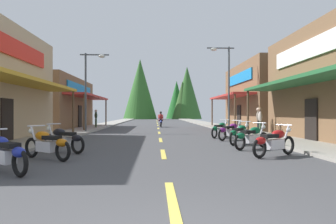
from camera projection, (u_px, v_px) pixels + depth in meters
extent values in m
cube|color=#424244|center=(158.00, 128.00, 28.52)|extent=(9.70, 81.32, 0.10)
cube|color=#9E9991|center=(94.00, 127.00, 28.26)|extent=(2.40, 81.32, 0.12)
cube|color=gray|center=(221.00, 127.00, 28.77)|extent=(2.40, 81.32, 0.12)
cube|color=#E0C64C|center=(172.00, 200.00, 4.88)|extent=(0.16, 2.40, 0.01)
cube|color=#E0C64C|center=(163.00, 154.00, 10.33)|extent=(0.16, 2.40, 0.01)
cube|color=#E0C64C|center=(161.00, 140.00, 15.64)|extent=(0.16, 2.40, 0.01)
cube|color=#E0C64C|center=(159.00, 133.00, 21.25)|extent=(0.16, 2.40, 0.01)
cube|color=#E0C64C|center=(158.00, 128.00, 27.14)|extent=(0.16, 2.40, 0.01)
cube|color=#E0C64C|center=(158.00, 125.00, 33.79)|extent=(0.16, 2.40, 0.01)
cube|color=#E0C64C|center=(157.00, 124.00, 39.30)|extent=(0.16, 2.40, 0.01)
cube|color=#E0C64C|center=(157.00, 122.00, 44.53)|extent=(0.16, 2.40, 0.01)
cube|color=#E0C64C|center=(157.00, 121.00, 50.25)|extent=(0.16, 2.40, 0.01)
cube|color=#E0C64C|center=(157.00, 120.00, 55.58)|extent=(0.16, 2.40, 0.01)
cube|color=gold|center=(26.00, 81.00, 14.03)|extent=(1.80, 11.39, 0.16)
cylinder|color=brown|center=(73.00, 113.00, 19.54)|extent=(0.14, 0.14, 2.82)
cube|color=red|center=(8.00, 45.00, 14.00)|extent=(0.10, 8.86, 0.90)
cube|color=black|center=(7.00, 121.00, 13.99)|extent=(0.08, 1.10, 2.10)
cube|color=brown|center=(30.00, 103.00, 27.29)|extent=(8.86, 11.52, 4.58)
cube|color=#B72D28|center=(89.00, 97.00, 27.52)|extent=(1.80, 10.37, 0.16)
cylinder|color=brown|center=(84.00, 113.00, 22.57)|extent=(0.14, 0.14, 2.82)
cylinder|color=brown|center=(106.00, 113.00, 32.53)|extent=(0.14, 0.14, 2.82)
cube|color=#197FCC|center=(80.00, 89.00, 27.49)|extent=(0.10, 8.07, 0.90)
cube|color=black|center=(80.00, 117.00, 27.48)|extent=(0.08, 1.10, 2.10)
cube|color=#236033|center=(294.00, 82.00, 14.32)|extent=(1.80, 10.05, 0.16)
cylinder|color=brown|center=(248.00, 113.00, 19.11)|extent=(0.14, 0.14, 2.82)
cube|color=white|center=(311.00, 48.00, 14.36)|extent=(0.10, 7.82, 0.90)
cube|color=black|center=(311.00, 121.00, 14.36)|extent=(0.08, 1.10, 2.10)
cube|color=brown|center=(280.00, 97.00, 26.93)|extent=(7.38, 10.43, 5.78)
cube|color=#B72D28|center=(229.00, 96.00, 26.73)|extent=(1.80, 9.39, 0.16)
cylinder|color=brown|center=(235.00, 113.00, 22.21)|extent=(0.14, 0.14, 2.82)
cylinder|color=brown|center=(212.00, 113.00, 31.19)|extent=(0.14, 0.14, 2.82)
cube|color=#197FCC|center=(239.00, 78.00, 26.77)|extent=(0.10, 7.30, 0.90)
cube|color=black|center=(239.00, 117.00, 26.77)|extent=(0.08, 1.10, 2.10)
cylinder|color=#474C51|center=(86.00, 93.00, 21.31)|extent=(0.14, 0.14, 5.68)
cylinder|color=#474C51|center=(95.00, 55.00, 21.34)|extent=(2.06, 0.10, 0.10)
ellipsoid|color=silver|center=(102.00, 56.00, 21.36)|extent=(0.50, 0.30, 0.24)
cylinder|color=#474C51|center=(229.00, 89.00, 22.43)|extent=(0.14, 0.14, 6.39)
cylinder|color=#474C51|center=(221.00, 48.00, 22.41)|extent=(2.06, 0.10, 0.10)
ellipsoid|color=silver|center=(214.00, 49.00, 22.39)|extent=(0.50, 0.30, 0.24)
torus|color=black|center=(288.00, 145.00, 10.20)|extent=(0.60, 0.42, 0.64)
torus|color=black|center=(260.00, 148.00, 9.35)|extent=(0.60, 0.42, 0.64)
cube|color=silver|center=(274.00, 144.00, 9.77)|extent=(0.74, 0.61, 0.32)
ellipsoid|color=#A51414|center=(278.00, 134.00, 9.89)|extent=(0.64, 0.57, 0.28)
cube|color=black|center=(270.00, 136.00, 9.63)|extent=(0.66, 0.55, 0.12)
ellipsoid|color=#A51414|center=(261.00, 141.00, 9.38)|extent=(0.50, 0.44, 0.24)
cylinder|color=silver|center=(286.00, 136.00, 10.12)|extent=(0.35, 0.25, 0.71)
cylinder|color=silver|center=(284.00, 125.00, 10.06)|extent=(0.35, 0.53, 0.04)
sphere|color=white|center=(289.00, 130.00, 10.22)|extent=(0.16, 0.16, 0.16)
torus|color=black|center=(263.00, 140.00, 12.25)|extent=(0.58, 0.46, 0.64)
torus|color=black|center=(240.00, 142.00, 11.32)|extent=(0.58, 0.46, 0.64)
cube|color=silver|center=(252.00, 139.00, 11.79)|extent=(0.73, 0.64, 0.32)
ellipsoid|color=#0C5933|center=(255.00, 131.00, 11.91)|extent=(0.64, 0.59, 0.28)
cube|color=black|center=(248.00, 132.00, 11.63)|extent=(0.65, 0.58, 0.12)
ellipsoid|color=#0C5933|center=(241.00, 136.00, 11.35)|extent=(0.50, 0.45, 0.24)
cylinder|color=silver|center=(261.00, 132.00, 12.17)|extent=(0.34, 0.27, 0.71)
cylinder|color=silver|center=(259.00, 123.00, 12.10)|extent=(0.39, 0.51, 0.04)
sphere|color=white|center=(263.00, 127.00, 12.27)|extent=(0.16, 0.16, 0.16)
torus|color=black|center=(247.00, 136.00, 14.18)|extent=(0.49, 0.56, 0.64)
torus|color=black|center=(233.00, 138.00, 12.98)|extent=(0.49, 0.56, 0.64)
cube|color=silver|center=(240.00, 135.00, 13.58)|extent=(0.66, 0.72, 0.32)
ellipsoid|color=#0C5933|center=(242.00, 128.00, 13.74)|extent=(0.60, 0.64, 0.28)
cube|color=black|center=(238.00, 129.00, 13.38)|extent=(0.60, 0.64, 0.12)
ellipsoid|color=#0C5933|center=(234.00, 133.00, 13.02)|extent=(0.47, 0.49, 0.24)
cylinder|color=silver|center=(246.00, 129.00, 14.07)|extent=(0.28, 0.32, 0.71)
cylinder|color=silver|center=(245.00, 121.00, 13.98)|extent=(0.49, 0.41, 0.04)
sphere|color=white|center=(247.00, 125.00, 14.20)|extent=(0.16, 0.16, 0.16)
torus|color=black|center=(240.00, 133.00, 16.14)|extent=(0.56, 0.48, 0.64)
torus|color=black|center=(222.00, 135.00, 15.14)|extent=(0.56, 0.48, 0.64)
cube|color=silver|center=(231.00, 132.00, 15.64)|extent=(0.72, 0.66, 0.32)
ellipsoid|color=#721972|center=(233.00, 126.00, 15.77)|extent=(0.64, 0.60, 0.28)
cube|color=black|center=(228.00, 127.00, 15.47)|extent=(0.64, 0.60, 0.12)
ellipsoid|color=#721972|center=(223.00, 130.00, 15.17)|extent=(0.49, 0.46, 0.24)
cylinder|color=silver|center=(238.00, 127.00, 16.05)|extent=(0.32, 0.28, 0.71)
cylinder|color=silver|center=(237.00, 120.00, 15.97)|extent=(0.41, 0.49, 0.04)
sphere|color=white|center=(240.00, 123.00, 16.16)|extent=(0.16, 0.16, 0.16)
torus|color=black|center=(226.00, 131.00, 17.81)|extent=(0.48, 0.56, 0.64)
torus|color=black|center=(214.00, 133.00, 16.60)|extent=(0.48, 0.56, 0.64)
cube|color=silver|center=(221.00, 131.00, 17.20)|extent=(0.66, 0.72, 0.32)
ellipsoid|color=#0C5933|center=(222.00, 125.00, 17.36)|extent=(0.60, 0.64, 0.28)
cube|color=black|center=(219.00, 126.00, 17.00)|extent=(0.60, 0.64, 0.12)
ellipsoid|color=#0C5933|center=(215.00, 129.00, 16.64)|extent=(0.46, 0.49, 0.24)
cylinder|color=silver|center=(225.00, 126.00, 17.70)|extent=(0.28, 0.33, 0.71)
cylinder|color=silver|center=(224.00, 120.00, 17.61)|extent=(0.49, 0.41, 0.04)
sphere|color=white|center=(226.00, 122.00, 17.83)|extent=(0.16, 0.16, 0.16)
torus|color=black|center=(20.00, 163.00, 6.62)|extent=(0.56, 0.48, 0.64)
cube|color=silver|center=(4.00, 156.00, 7.07)|extent=(0.72, 0.66, 0.32)
ellipsoid|color=navy|center=(0.00, 142.00, 7.19)|extent=(0.64, 0.60, 0.28)
cube|color=black|center=(9.00, 145.00, 6.92)|extent=(0.64, 0.60, 0.12)
ellipsoid|color=navy|center=(19.00, 152.00, 6.65)|extent=(0.49, 0.46, 0.24)
torus|color=black|center=(32.00, 148.00, 9.51)|extent=(0.58, 0.44, 0.64)
torus|color=black|center=(63.00, 151.00, 8.71)|extent=(0.58, 0.44, 0.64)
cube|color=silver|center=(47.00, 146.00, 9.11)|extent=(0.74, 0.63, 0.32)
ellipsoid|color=#BF660C|center=(42.00, 136.00, 9.22)|extent=(0.64, 0.58, 0.28)
cube|color=black|center=(52.00, 138.00, 8.98)|extent=(0.65, 0.57, 0.12)
ellipsoid|color=#BF660C|center=(62.00, 143.00, 8.74)|extent=(0.50, 0.45, 0.24)
cylinder|color=silver|center=(34.00, 137.00, 9.44)|extent=(0.34, 0.26, 0.71)
cylinder|color=silver|center=(36.00, 126.00, 9.38)|extent=(0.37, 0.52, 0.04)
sphere|color=white|center=(31.00, 131.00, 9.53)|extent=(0.16, 0.16, 0.16)
torus|color=black|center=(49.00, 143.00, 11.12)|extent=(0.59, 0.43, 0.64)
torus|color=black|center=(78.00, 145.00, 10.35)|extent=(0.59, 0.43, 0.64)
cube|color=silver|center=(63.00, 141.00, 10.74)|extent=(0.74, 0.62, 0.32)
ellipsoid|color=black|center=(59.00, 132.00, 10.84)|extent=(0.64, 0.57, 0.28)
cube|color=black|center=(68.00, 134.00, 10.61)|extent=(0.66, 0.56, 0.12)
ellipsoid|color=black|center=(77.00, 138.00, 10.38)|extent=(0.50, 0.44, 0.24)
cylinder|color=silver|center=(52.00, 134.00, 11.05)|extent=(0.34, 0.25, 0.71)
cylinder|color=silver|center=(54.00, 124.00, 10.99)|extent=(0.36, 0.52, 0.04)
sphere|color=white|center=(49.00, 128.00, 11.14)|extent=(0.16, 0.16, 0.16)
torus|color=black|center=(160.00, 124.00, 30.55)|extent=(0.11, 0.64, 0.64)
torus|color=black|center=(161.00, 124.00, 29.05)|extent=(0.11, 0.64, 0.64)
cube|color=silver|center=(161.00, 123.00, 29.80)|extent=(0.29, 0.71, 0.32)
ellipsoid|color=navy|center=(161.00, 120.00, 30.00)|extent=(0.33, 0.57, 0.28)
cube|color=black|center=(161.00, 120.00, 29.55)|extent=(0.29, 0.61, 0.12)
ellipsoid|color=navy|center=(161.00, 122.00, 29.10)|extent=(0.25, 0.44, 0.24)
cylinder|color=silver|center=(160.00, 120.00, 30.42)|extent=(0.07, 0.37, 0.71)
cylinder|color=silver|center=(160.00, 117.00, 30.30)|extent=(0.60, 0.05, 0.04)
sphere|color=white|center=(160.00, 118.00, 30.58)|extent=(0.16, 0.16, 0.16)
ellipsoid|color=maroon|center=(161.00, 117.00, 29.65)|extent=(0.39, 0.39, 0.64)
sphere|color=black|center=(161.00, 113.00, 29.70)|extent=(0.24, 0.24, 0.24)
cylinder|color=maroon|center=(159.00, 120.00, 29.81)|extent=(0.15, 0.43, 0.24)
cylinder|color=maroon|center=(159.00, 117.00, 29.94)|extent=(0.11, 0.51, 0.40)
cylinder|color=maroon|center=(162.00, 120.00, 29.83)|extent=(0.15, 0.43, 0.24)
cylinder|color=maroon|center=(163.00, 117.00, 29.96)|extent=(0.11, 0.51, 0.40)
cylinder|color=black|center=(258.00, 128.00, 19.35)|extent=(0.14, 0.14, 0.89)
cylinder|color=black|center=(258.00, 128.00, 19.52)|extent=(0.14, 0.14, 0.89)
ellipsoid|color=#726659|center=(258.00, 116.00, 19.43)|extent=(0.34, 0.42, 0.63)
cylinder|color=#726659|center=(259.00, 116.00, 19.20)|extent=(0.09, 0.09, 0.60)
cylinder|color=#726659|center=(258.00, 116.00, 19.67)|extent=(0.09, 0.09, 0.60)
sphere|color=beige|center=(258.00, 109.00, 19.44)|extent=(0.24, 0.24, 0.24)
cylinder|color=#3F593F|center=(96.00, 124.00, 26.93)|extent=(0.14, 0.14, 0.87)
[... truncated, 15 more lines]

